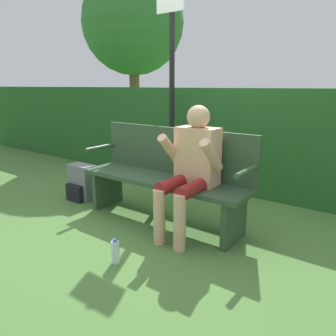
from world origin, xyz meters
TOP-DOWN VIEW (x-y plane):
  - ground_plane at (0.00, 0.00)m, footprint 40.00×40.00m
  - hedge_back at (0.00, 1.48)m, footprint 12.00×0.35m
  - park_bench at (0.00, 0.08)m, footprint 1.90×0.48m
  - person_seated at (0.39, -0.06)m, footprint 0.54×0.63m
  - backpack at (-1.26, -0.05)m, footprint 0.35×0.25m
  - water_bottle at (0.21, -0.91)m, footprint 0.07×0.07m
  - signpost at (-0.61, 1.00)m, footprint 0.40×0.09m
  - tree at (-3.10, 3.03)m, footprint 2.18×2.18m

SIDE VIEW (x-z plane):
  - ground_plane at x=0.00m, z-range 0.00..0.00m
  - water_bottle at x=0.21m, z-range -0.01..0.21m
  - backpack at x=-1.26m, z-range -0.01..0.44m
  - park_bench at x=0.00m, z-range 0.01..1.00m
  - hedge_back at x=0.00m, z-range 0.00..1.39m
  - person_seated at x=0.39m, z-range 0.08..1.32m
  - signpost at x=-0.61m, z-range 0.20..2.83m
  - tree at x=-3.10m, z-range 0.80..4.60m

